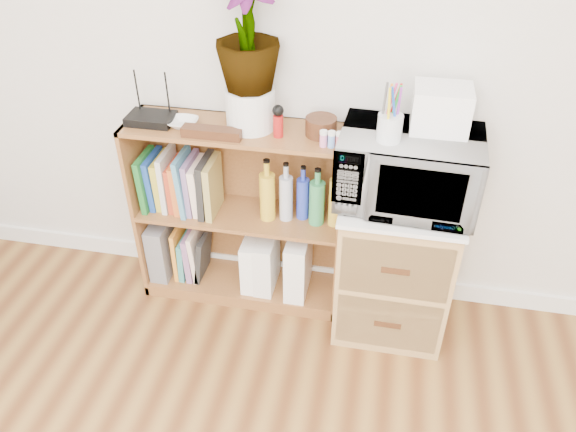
# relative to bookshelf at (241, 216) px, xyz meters

# --- Properties ---
(skirting_board) EXTENTS (4.00, 0.02, 0.10)m
(skirting_board) POSITION_rel_bookshelf_xyz_m (0.35, 0.14, -0.42)
(skirting_board) COLOR white
(skirting_board) RESTS_ON ground
(bookshelf) EXTENTS (1.00, 0.30, 0.95)m
(bookshelf) POSITION_rel_bookshelf_xyz_m (0.00, 0.00, 0.00)
(bookshelf) COLOR brown
(bookshelf) RESTS_ON ground
(wicker_unit) EXTENTS (0.50, 0.45, 0.70)m
(wicker_unit) POSITION_rel_bookshelf_xyz_m (0.75, -0.08, -0.12)
(wicker_unit) COLOR #9E7542
(wicker_unit) RESTS_ON ground
(microwave) EXTENTS (0.58, 0.41, 0.31)m
(microwave) POSITION_rel_bookshelf_xyz_m (0.75, -0.08, 0.40)
(microwave) COLOR white
(microwave) RESTS_ON wicker_unit
(pen_cup) EXTENTS (0.10, 0.10, 0.11)m
(pen_cup) POSITION_rel_bookshelf_xyz_m (0.66, -0.15, 0.61)
(pen_cup) COLOR silver
(pen_cup) RESTS_ON microwave
(small_appliance) EXTENTS (0.22, 0.19, 0.18)m
(small_appliance) POSITION_rel_bookshelf_xyz_m (0.85, -0.01, 0.65)
(small_appliance) COLOR white
(small_appliance) RESTS_ON microwave
(router) EXTENTS (0.20, 0.14, 0.04)m
(router) POSITION_rel_bookshelf_xyz_m (-0.38, -0.02, 0.49)
(router) COLOR black
(router) RESTS_ON bookshelf
(white_bowl) EXTENTS (0.13, 0.13, 0.03)m
(white_bowl) POSITION_rel_bookshelf_xyz_m (-0.23, -0.03, 0.49)
(white_bowl) COLOR silver
(white_bowl) RESTS_ON bookshelf
(plant_pot) EXTENTS (0.21, 0.21, 0.18)m
(plant_pot) POSITION_rel_bookshelf_xyz_m (0.07, 0.02, 0.56)
(plant_pot) COLOR silver
(plant_pot) RESTS_ON bookshelf
(potted_plant) EXTENTS (0.27, 0.27, 0.48)m
(potted_plant) POSITION_rel_bookshelf_xyz_m (0.07, 0.02, 0.90)
(potted_plant) COLOR #2F762F
(potted_plant) RESTS_ON plant_pot
(trinket_box) EXTENTS (0.26, 0.06, 0.04)m
(trinket_box) POSITION_rel_bookshelf_xyz_m (-0.07, -0.10, 0.50)
(trinket_box) COLOR #39200F
(trinket_box) RESTS_ON bookshelf
(kokeshi_doll) EXTENTS (0.04, 0.04, 0.10)m
(kokeshi_doll) POSITION_rel_bookshelf_xyz_m (0.20, -0.04, 0.52)
(kokeshi_doll) COLOR #A01413
(kokeshi_doll) RESTS_ON bookshelf
(wooden_bowl) EXTENTS (0.13, 0.13, 0.08)m
(wooden_bowl) POSITION_rel_bookshelf_xyz_m (0.37, 0.01, 0.51)
(wooden_bowl) COLOR #371E0F
(wooden_bowl) RESTS_ON bookshelf
(paint_jars) EXTENTS (0.10, 0.04, 0.05)m
(paint_jars) POSITION_rel_bookshelf_xyz_m (0.43, -0.09, 0.50)
(paint_jars) COLOR pink
(paint_jars) RESTS_ON bookshelf
(file_box) EXTENTS (0.09, 0.25, 0.31)m
(file_box) POSITION_rel_bookshelf_xyz_m (-0.43, 0.00, -0.25)
(file_box) COLOR slate
(file_box) RESTS_ON bookshelf
(magazine_holder_left) EXTENTS (0.09, 0.23, 0.28)m
(magazine_holder_left) POSITION_rel_bookshelf_xyz_m (0.06, -0.01, -0.26)
(magazine_holder_left) COLOR white
(magazine_holder_left) RESTS_ON bookshelf
(magazine_holder_mid) EXTENTS (0.09, 0.23, 0.29)m
(magazine_holder_mid) POSITION_rel_bookshelf_xyz_m (0.13, -0.01, -0.26)
(magazine_holder_mid) COLOR white
(magazine_holder_mid) RESTS_ON bookshelf
(magazine_holder_right) EXTENTS (0.10, 0.26, 0.33)m
(magazine_holder_right) POSITION_rel_bookshelf_xyz_m (0.29, -0.01, -0.24)
(magazine_holder_right) COLOR white
(magazine_holder_right) RESTS_ON bookshelf
(cookbooks) EXTENTS (0.36, 0.20, 0.30)m
(cookbooks) POSITION_rel_bookshelf_xyz_m (-0.28, 0.00, 0.16)
(cookbooks) COLOR #1B6626
(cookbooks) RESTS_ON bookshelf
(liquor_bottles) EXTENTS (0.46, 0.07, 0.31)m
(liquor_bottles) POSITION_rel_bookshelf_xyz_m (0.32, -0.00, 0.17)
(liquor_bottles) COLOR gold
(liquor_bottles) RESTS_ON bookshelf
(lower_books) EXTENTS (0.17, 0.19, 0.29)m
(lower_books) POSITION_rel_bookshelf_xyz_m (-0.28, 0.00, -0.27)
(lower_books) COLOR orange
(lower_books) RESTS_ON bookshelf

